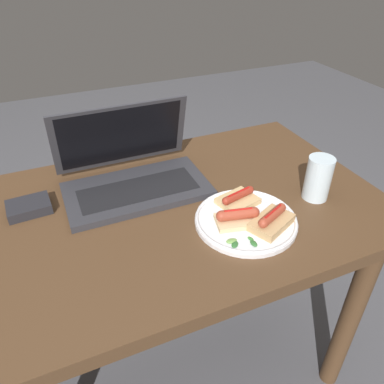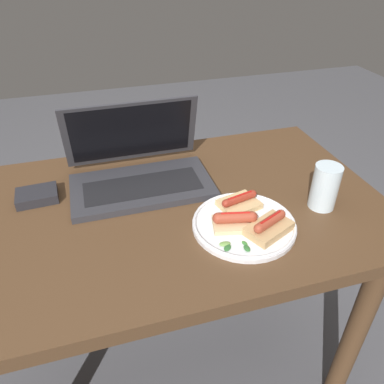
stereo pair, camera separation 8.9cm
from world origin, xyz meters
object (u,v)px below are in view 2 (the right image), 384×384
object	(u,v)px
laptop	(139,170)
external_drive	(37,196)
plate	(244,224)
drinking_glass	(325,187)

from	to	relation	value
laptop	external_drive	size ratio (longest dim) A/B	3.51
plate	external_drive	world-z (taller)	external_drive
plate	drinking_glass	size ratio (longest dim) A/B	2.10
drinking_glass	external_drive	distance (m)	0.73
plate	drinking_glass	bearing A→B (deg)	5.89
laptop	external_drive	bearing A→B (deg)	-178.35
external_drive	drinking_glass	bearing A→B (deg)	-21.84
external_drive	laptop	bearing A→B (deg)	-1.68
plate	laptop	bearing A→B (deg)	127.56
plate	drinking_glass	xyz separation A→B (m)	(0.22, 0.02, 0.05)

